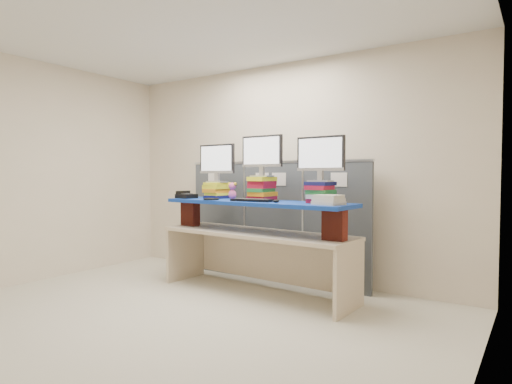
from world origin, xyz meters
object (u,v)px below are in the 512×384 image
Objects in this scene: desk at (256,244)px; blue_board at (256,203)px; monitor_center at (262,153)px; monitor_right at (321,156)px; desk_phone at (186,196)px; keyboard at (252,200)px; monitor_left at (217,161)px.

blue_board is (0.00, -0.00, 0.47)m from desk.
monitor_center reaches higher than blue_board.
desk is at bearing -87.90° from monitor_center.
monitor_center is at bearing 92.10° from blue_board.
desk_phone is (-1.78, -0.13, -0.46)m from monitor_right.
desk is 9.90× the size of desk_phone.
monitor_right is 0.90m from keyboard.
monitor_center is 0.58m from keyboard.
monitor_center is 0.76m from monitor_right.
desk is at bearing 10.38° from desk_phone.
blue_board is at bearing -86.64° from desk.
blue_board is at bearing -9.55° from monitor_left.
desk_phone is (-1.02, -0.06, 0.53)m from desk.
desk is 0.52m from keyboard.
desk is at bearing -171.09° from monitor_right.
monitor_left is at bearing 170.45° from desk.
keyboard is 1.04m from desk_phone.
blue_board is 4.22× the size of monitor_center.
blue_board is at bearing 10.38° from desk_phone.
desk is 1.03× the size of blue_board.
monitor_right reaches higher than desk.
monitor_left reaches higher than desk.
keyboard is at bearing -75.74° from desk.
monitor_right is at bearing 9.23° from keyboard.
monitor_right is at bearing 0.00° from monitor_center.
monitor_right is (0.76, 0.07, 0.51)m from blue_board.
blue_board is at bearing -171.09° from monitor_right.
monitor_left is at bearing -180.00° from monitor_right.
blue_board is 0.87m from monitor_left.
desk is 1.15m from desk_phone.
monitor_center is (0.00, 0.12, 0.56)m from blue_board.
blue_board is 0.57m from monitor_center.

